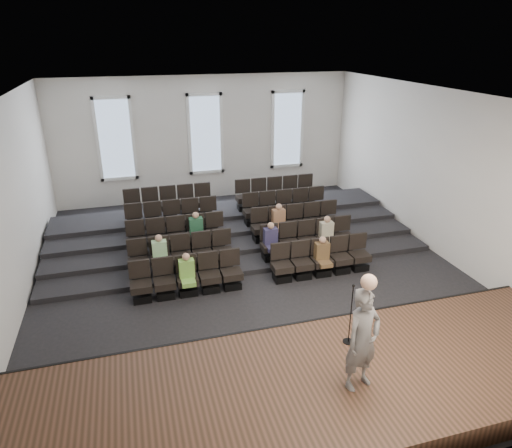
# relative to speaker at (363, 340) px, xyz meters

# --- Properties ---
(ground) EXTENTS (14.00, 14.00, 0.00)m
(ground) POSITION_rel_speaker_xyz_m (-0.52, 5.44, -1.49)
(ground) COLOR black
(ground) RESTS_ON ground
(ceiling) EXTENTS (12.00, 14.00, 0.02)m
(ceiling) POSITION_rel_speaker_xyz_m (-0.52, 5.44, 3.52)
(ceiling) COLOR white
(ceiling) RESTS_ON ground
(wall_back) EXTENTS (12.00, 0.04, 5.00)m
(wall_back) POSITION_rel_speaker_xyz_m (-0.52, 12.46, 1.01)
(wall_back) COLOR silver
(wall_back) RESTS_ON ground
(wall_front) EXTENTS (12.00, 0.04, 5.00)m
(wall_front) POSITION_rel_speaker_xyz_m (-0.52, -1.58, 1.01)
(wall_front) COLOR silver
(wall_front) RESTS_ON ground
(wall_left) EXTENTS (0.04, 14.00, 5.00)m
(wall_left) POSITION_rel_speaker_xyz_m (-6.54, 5.44, 1.01)
(wall_left) COLOR silver
(wall_left) RESTS_ON ground
(wall_right) EXTENTS (0.04, 14.00, 5.00)m
(wall_right) POSITION_rel_speaker_xyz_m (5.50, 5.44, 1.01)
(wall_right) COLOR silver
(wall_right) RESTS_ON ground
(stage) EXTENTS (11.80, 3.60, 0.50)m
(stage) POSITION_rel_speaker_xyz_m (-0.52, 0.34, -1.24)
(stage) COLOR #503022
(stage) RESTS_ON ground
(stage_lip) EXTENTS (11.80, 0.06, 0.52)m
(stage_lip) POSITION_rel_speaker_xyz_m (-0.52, 2.11, -1.24)
(stage_lip) COLOR black
(stage_lip) RESTS_ON ground
(risers) EXTENTS (11.80, 4.80, 0.60)m
(risers) POSITION_rel_speaker_xyz_m (-0.52, 8.61, -1.29)
(risers) COLOR black
(risers) RESTS_ON ground
(seating_rows) EXTENTS (6.80, 4.70, 1.67)m
(seating_rows) POSITION_rel_speaker_xyz_m (-0.52, 6.98, -0.81)
(seating_rows) COLOR black
(seating_rows) RESTS_ON ground
(windows) EXTENTS (8.44, 0.10, 3.24)m
(windows) POSITION_rel_speaker_xyz_m (-0.52, 12.39, 1.21)
(windows) COLOR white
(windows) RESTS_ON wall_back
(audience) EXTENTS (5.45, 2.64, 1.10)m
(audience) POSITION_rel_speaker_xyz_m (-0.42, 5.89, -0.66)
(audience) COLOR #7CBA4A
(audience) RESTS_ON seating_rows
(speaker) EXTENTS (0.82, 0.65, 1.98)m
(speaker) POSITION_rel_speaker_xyz_m (0.00, 0.00, 0.00)
(speaker) COLOR slate
(speaker) RESTS_ON stage
(mic_stand) EXTENTS (0.23, 0.23, 1.39)m
(mic_stand) POSITION_rel_speaker_xyz_m (0.40, 1.18, -0.58)
(mic_stand) COLOR black
(mic_stand) RESTS_ON stage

